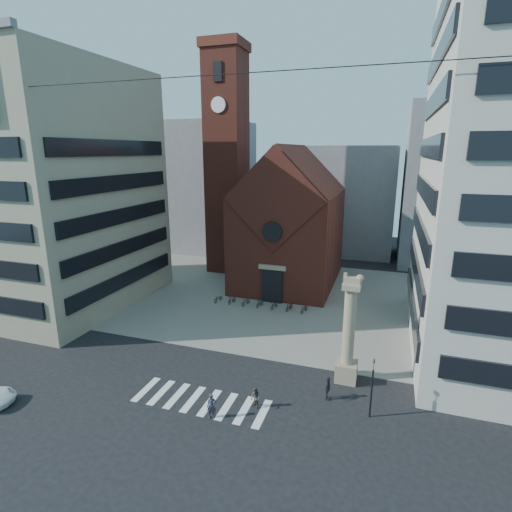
# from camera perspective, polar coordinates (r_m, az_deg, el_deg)

# --- Properties ---
(ground) EXTENTS (120.00, 120.00, 0.00)m
(ground) POSITION_cam_1_polar(r_m,az_deg,el_deg) (32.89, -6.32, -16.88)
(ground) COLOR black
(ground) RESTS_ON ground
(piazza) EXTENTS (46.00, 30.00, 0.05)m
(piazza) POSITION_cam_1_polar(r_m,az_deg,el_deg) (49.01, 3.01, -5.76)
(piazza) COLOR gray
(piazza) RESTS_ON ground
(zebra_crossing) EXTENTS (10.20, 3.20, 0.01)m
(zebra_crossing) POSITION_cam_1_polar(r_m,az_deg,el_deg) (30.43, -7.82, -19.82)
(zebra_crossing) COLOR white
(zebra_crossing) RESTS_ON ground
(church) EXTENTS (12.00, 16.65, 18.00)m
(church) POSITION_cam_1_polar(r_m,az_deg,el_deg) (52.56, 4.90, 4.63)
(church) COLOR maroon
(church) RESTS_ON ground
(campanile) EXTENTS (5.50, 5.50, 31.20)m
(campanile) POSITION_cam_1_polar(r_m,az_deg,el_deg) (57.68, -4.16, 13.30)
(campanile) COLOR maroon
(campanile) RESTS_ON ground
(building_left) EXTENTS (18.00, 20.00, 26.00)m
(building_left) POSITION_cam_1_polar(r_m,az_deg,el_deg) (50.64, -27.40, 8.39)
(building_left) COLOR gray
(building_left) RESTS_ON ground
(bg_block_left) EXTENTS (16.00, 14.00, 22.00)m
(bg_block_left) POSITION_cam_1_polar(r_m,az_deg,el_deg) (73.00, -7.79, 9.79)
(bg_block_left) COLOR gray
(bg_block_left) RESTS_ON ground
(bg_block_mid) EXTENTS (14.00, 12.00, 18.00)m
(bg_block_mid) POSITION_cam_1_polar(r_m,az_deg,el_deg) (71.01, 13.56, 7.76)
(bg_block_mid) COLOR gray
(bg_block_mid) RESTS_ON ground
(bg_block_right) EXTENTS (16.00, 14.00, 24.00)m
(bg_block_right) POSITION_cam_1_polar(r_m,az_deg,el_deg) (68.19, 27.12, 8.82)
(bg_block_right) COLOR gray
(bg_block_right) RESTS_ON ground
(lion_column) EXTENTS (1.63, 1.60, 8.68)m
(lion_column) POSITION_cam_1_polar(r_m,az_deg,el_deg) (31.51, 13.06, -11.52)
(lion_column) COLOR gray
(lion_column) RESTS_ON ground
(traffic_light) EXTENTS (0.13, 0.16, 4.30)m
(traffic_light) POSITION_cam_1_polar(r_m,az_deg,el_deg) (28.50, 16.23, -17.47)
(traffic_light) COLOR black
(traffic_light) RESTS_ON ground
(pedestrian_0) EXTENTS (0.75, 0.66, 1.74)m
(pedestrian_0) POSITION_cam_1_polar(r_m,az_deg,el_deg) (28.35, -6.36, -20.55)
(pedestrian_0) COLOR #302D3E
(pedestrian_0) RESTS_ON ground
(pedestrian_1) EXTENTS (0.94, 0.91, 1.53)m
(pedestrian_1) POSITION_cam_1_polar(r_m,az_deg,el_deg) (29.12, -0.10, -19.63)
(pedestrian_1) COLOR #4E443E
(pedestrian_1) RESTS_ON ground
(pedestrian_2) EXTENTS (0.46, 1.06, 1.79)m
(pedestrian_2) POSITION_cam_1_polar(r_m,az_deg,el_deg) (30.31, 10.18, -18.07)
(pedestrian_2) COLOR #2C2A33
(pedestrian_2) RESTS_ON ground
(scooter_0) EXTENTS (0.93, 1.70, 0.84)m
(scooter_0) POSITION_cam_1_polar(r_m,az_deg,el_deg) (47.24, -5.39, -6.03)
(scooter_0) COLOR black
(scooter_0) RESTS_ON piazza
(scooter_1) EXTENTS (0.80, 1.62, 0.94)m
(scooter_1) POSITION_cam_1_polar(r_m,az_deg,el_deg) (46.60, -3.46, -6.23)
(scooter_1) COLOR black
(scooter_1) RESTS_ON piazza
(scooter_2) EXTENTS (0.93, 1.70, 0.84)m
(scooter_2) POSITION_cam_1_polar(r_m,az_deg,el_deg) (46.05, -1.48, -6.53)
(scooter_2) COLOR black
(scooter_2) RESTS_ON piazza
(scooter_3) EXTENTS (0.80, 1.62, 0.94)m
(scooter_3) POSITION_cam_1_polar(r_m,az_deg,el_deg) (45.51, 0.56, -6.73)
(scooter_3) COLOR black
(scooter_3) RESTS_ON piazza
(scooter_4) EXTENTS (0.93, 1.70, 0.84)m
(scooter_4) POSITION_cam_1_polar(r_m,az_deg,el_deg) (45.07, 2.63, -7.03)
(scooter_4) COLOR black
(scooter_4) RESTS_ON piazza
(scooter_5) EXTENTS (0.80, 1.62, 0.94)m
(scooter_5) POSITION_cam_1_polar(r_m,az_deg,el_deg) (44.66, 4.75, -7.21)
(scooter_5) COLOR black
(scooter_5) RESTS_ON piazza
(scooter_6) EXTENTS (0.93, 1.70, 0.84)m
(scooter_6) POSITION_cam_1_polar(r_m,az_deg,el_deg) (44.34, 6.91, -7.50)
(scooter_6) COLOR black
(scooter_6) RESTS_ON piazza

